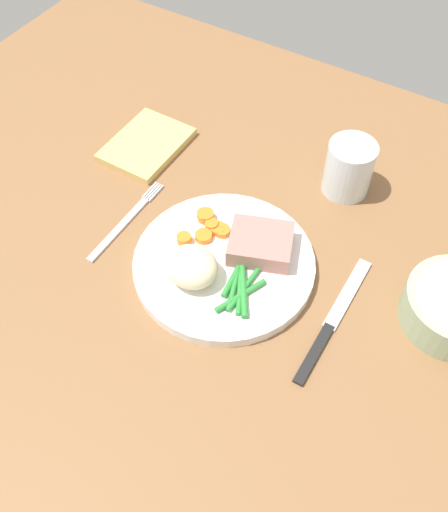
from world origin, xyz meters
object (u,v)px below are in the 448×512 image
object	(u,v)px
water_glass	(348,171)
napkin	(147,145)
knife	(332,321)
dinner_plate	(224,264)
fork	(126,221)
meat_portion	(260,245)

from	to	relation	value
water_glass	napkin	size ratio (longest dim) A/B	0.61
knife	dinner_plate	bearing A→B (deg)	178.51
dinner_plate	fork	distance (cm)	16.08
water_glass	napkin	xyz separation A→B (cm)	(-30.40, -7.92, -2.90)
water_glass	meat_portion	bearing A→B (deg)	-104.25
meat_portion	napkin	bearing A→B (deg)	158.65
meat_portion	fork	bearing A→B (deg)	-168.16
meat_portion	dinner_plate	bearing A→B (deg)	-130.60
meat_portion	fork	distance (cm)	19.93
meat_portion	water_glass	world-z (taller)	water_glass
dinner_plate	knife	distance (cm)	15.92
napkin	dinner_plate	bearing A→B (deg)	-31.60
water_glass	fork	bearing A→B (deg)	-137.28
knife	fork	bearing A→B (deg)	179.49
water_glass	knife	bearing A→B (deg)	-69.91
dinner_plate	napkin	bearing A→B (deg)	148.40
meat_portion	fork	world-z (taller)	meat_portion
meat_portion	napkin	distance (cm)	27.83
knife	napkin	size ratio (longest dim) A/B	1.52
dinner_plate	knife	size ratio (longest dim) A/B	1.17
napkin	meat_portion	bearing A→B (deg)	-21.35
fork	knife	bearing A→B (deg)	-1.87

